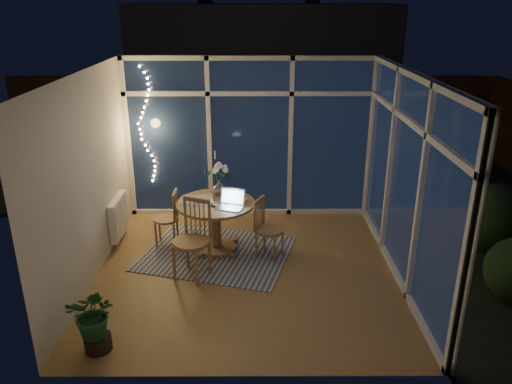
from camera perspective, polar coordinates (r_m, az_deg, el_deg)
floor at (r=6.75m, az=-0.79°, el=-9.01°), size 4.00×4.00×0.00m
ceiling at (r=5.89m, az=-0.92°, el=13.43°), size 4.00×4.00×0.00m
wall_back at (r=8.11m, az=-0.70°, el=6.20°), size 4.00×0.04×2.60m
wall_front at (r=4.37m, az=-1.13°, el=-7.42°), size 4.00×0.04×2.60m
wall_left at (r=6.54m, az=-18.66°, el=1.34°), size 0.04×4.00×2.60m
wall_right at (r=6.49m, az=17.09°, el=1.39°), size 0.04×4.00×2.60m
window_wall_back at (r=8.07m, az=-0.70°, el=6.12°), size 4.00×0.10×2.60m
window_wall_right at (r=6.48m, az=16.76°, el=1.39°), size 0.10×4.00×2.60m
radiator at (r=7.64m, az=-15.46°, el=-2.72°), size 0.10×0.70×0.58m
fairy_lights at (r=8.13m, az=-12.52°, el=7.36°), size 0.24×0.10×1.85m
garden_patio at (r=11.38m, az=1.98°, el=3.46°), size 12.00×6.00×0.10m
garden_fence at (r=11.61m, az=-0.54°, el=8.73°), size 11.00×0.08×1.80m
neighbour_roof at (r=14.39m, az=0.75°, el=16.37°), size 7.00×3.00×2.20m
garden_shrubs at (r=9.73m, az=-5.33°, el=3.45°), size 0.90×0.90×0.90m
rug at (r=7.20m, az=-4.55°, el=-6.97°), size 2.36×2.08×0.01m
dining_table at (r=7.13m, az=-4.57°, el=-3.97°), size 1.35×1.35×0.75m
chair_left at (r=7.40m, az=-10.27°, el=-2.88°), size 0.40×0.40×0.85m
chair_right at (r=6.90m, az=1.55°, el=-4.22°), size 0.54×0.54×0.88m
chair_front at (r=6.43m, az=-7.45°, el=-5.49°), size 0.64×0.64×1.06m
laptop at (r=6.73m, az=-3.06°, el=-0.81°), size 0.43×0.40×0.26m
flower_vase at (r=7.19m, az=-4.17°, el=0.42°), size 0.25×0.25×0.21m
bowl at (r=6.99m, az=-1.63°, el=-0.90°), size 0.19×0.19×0.04m
newspapers at (r=7.07m, az=-6.88°, el=-0.86°), size 0.45×0.35×0.02m
phone at (r=6.84m, az=-4.98°, el=-1.62°), size 0.12×0.11×0.01m
potted_plant at (r=5.45m, az=-17.96°, el=-13.58°), size 0.59×0.53×0.76m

